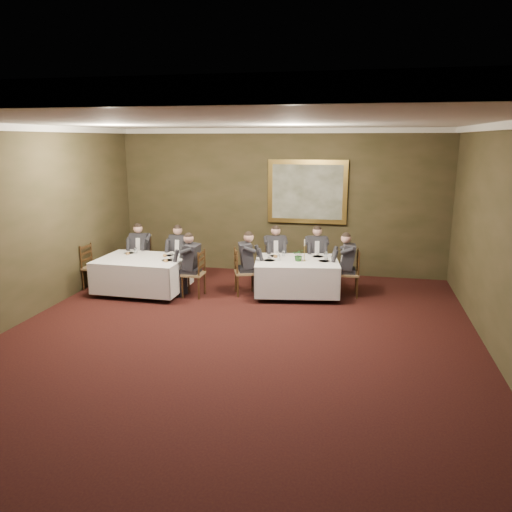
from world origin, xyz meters
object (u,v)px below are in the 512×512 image
at_px(chair_sec_endleft, 95,276).
at_px(diner_sec_backleft, 141,258).
at_px(diner_main_backleft, 275,261).
at_px(table_second, 143,272).
at_px(diner_main_backright, 316,262).
at_px(chair_main_backright, 316,271).
at_px(diner_main_endleft, 245,271).
at_px(chair_main_backleft, 275,271).
at_px(chair_main_endleft, 245,281).
at_px(diner_main_endright, 349,272).
at_px(chair_sec_backright, 181,270).
at_px(chair_sec_backleft, 141,268).
at_px(candlestick, 304,253).
at_px(chair_sec_endright, 194,283).
at_px(chair_main_endright, 349,283).
at_px(centerpiece, 299,255).
at_px(diner_sec_backright, 180,261).
at_px(table_main, 296,275).
at_px(diner_sec_endright, 193,273).
at_px(painting, 307,192).

bearing_deg(chair_sec_endleft, diner_sec_backleft, 148.57).
xyz_separation_m(diner_main_backleft, diner_sec_backleft, (-3.14, -0.37, 0.00)).
xyz_separation_m(table_second, diner_main_backright, (3.59, 1.45, 0.06)).
xyz_separation_m(chair_main_backright, diner_main_endleft, (-1.41, -1.12, 0.23)).
bearing_deg(diner_main_backleft, diner_sec_backleft, -9.60).
xyz_separation_m(chair_main_backleft, chair_main_endleft, (-0.49, -0.99, 0.00)).
xyz_separation_m(diner_main_endright, chair_sec_backright, (-3.83, 0.26, -0.23)).
bearing_deg(diner_main_endright, chair_sec_backleft, 82.06).
relative_size(chair_sec_backleft, candlestick, 2.11).
relative_size(diner_main_backleft, candlestick, 2.84).
height_order(diner_main_backleft, chair_sec_endright, diner_main_backleft).
relative_size(chair_main_endleft, chair_main_endright, 1.00).
xyz_separation_m(diner_main_backright, centerpiece, (-0.27, -1.01, 0.39)).
height_order(chair_main_backleft, diner_sec_backright, diner_sec_backright).
distance_m(chair_main_backleft, chair_sec_endright, 2.01).
relative_size(diner_main_backright, diner_sec_backright, 1.00).
bearing_deg(table_main, diner_main_endright, 8.76).
bearing_deg(chair_sec_endright, chair_main_endright, -76.68).
bearing_deg(chair_sec_endleft, diner_main_backleft, 113.88).
bearing_deg(diner_main_backleft, candlestick, 115.83).
distance_m(chair_main_backleft, chair_main_endright, 1.81).
distance_m(diner_main_backright, candlestick, 1.09).
xyz_separation_m(diner_main_endright, chair_sec_endright, (-3.18, -0.69, -0.23)).
bearing_deg(chair_main_backright, diner_sec_backleft, -2.18).
bearing_deg(diner_main_endleft, diner_main_backleft, 132.65).
distance_m(chair_main_backleft, chair_main_endleft, 1.10).
bearing_deg(chair_sec_endleft, chair_sec_backleft, 148.96).
height_order(table_second, candlestick, candlestick).
relative_size(chair_main_backright, diner_main_backright, 0.74).
xyz_separation_m(diner_main_backright, chair_sec_backright, (-3.08, -0.51, -0.23)).
bearing_deg(diner_sec_endright, diner_sec_backright, 35.25).
distance_m(diner_sec_backright, chair_sec_endleft, 1.91).
xyz_separation_m(chair_main_endright, diner_sec_backright, (-3.85, 0.25, 0.23)).
relative_size(diner_main_backleft, centerpiece, 4.90).
xyz_separation_m(diner_main_endleft, chair_sec_backleft, (-2.66, 0.62, -0.23)).
xyz_separation_m(diner_main_backleft, chair_main_endleft, (-0.49, -0.97, -0.23)).
height_order(chair_main_backleft, diner_sec_endright, diner_sec_endright).
relative_size(chair_main_backleft, chair_sec_endright, 1.00).
bearing_deg(diner_main_backright, diner_main_backleft, -0.70).
distance_m(chair_main_backleft, painting, 2.07).
bearing_deg(chair_sec_endleft, diner_sec_endright, 94.26).
distance_m(chair_sec_backleft, diner_sec_backleft, 0.23).
relative_size(chair_main_backright, diner_sec_endright, 0.74).
bearing_deg(table_second, diner_main_endleft, 8.73).
relative_size(diner_main_backright, diner_sec_backleft, 1.00).
height_order(chair_sec_backright, diner_sec_backright, diner_sec_backright).
bearing_deg(chair_main_endleft, diner_sec_endright, -91.87).
relative_size(chair_main_endright, chair_sec_endright, 1.00).
relative_size(chair_main_backright, diner_main_endright, 0.74).
distance_m(diner_main_backleft, diner_main_endright, 1.80).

